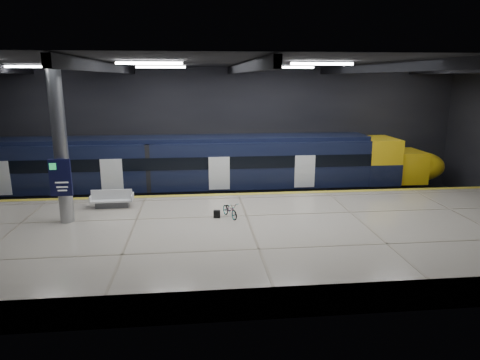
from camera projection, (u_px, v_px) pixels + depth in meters
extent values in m
plane|color=black|center=(244.00, 230.00, 21.04)|extent=(30.00, 30.00, 0.00)
cube|color=black|center=(230.00, 130.00, 27.85)|extent=(30.00, 0.10, 8.00)
cube|color=black|center=(275.00, 195.00, 12.37)|extent=(30.00, 0.10, 8.00)
cube|color=black|center=(244.00, 62.00, 19.18)|extent=(30.00, 16.00, 0.10)
cube|color=black|center=(108.00, 68.00, 18.63)|extent=(0.25, 16.00, 0.40)
cube|color=black|center=(244.00, 68.00, 19.24)|extent=(0.25, 16.00, 0.40)
cube|color=black|center=(372.00, 68.00, 19.85)|extent=(0.25, 16.00, 0.40)
cube|color=white|center=(149.00, 63.00, 16.87)|extent=(2.60, 0.18, 0.10)
cube|color=white|center=(322.00, 64.00, 17.58)|extent=(2.60, 0.18, 0.10)
cube|color=white|center=(23.00, 67.00, 21.96)|extent=(2.60, 0.18, 0.10)
cube|color=white|center=(161.00, 67.00, 22.67)|extent=(2.60, 0.18, 0.10)
cube|color=white|center=(290.00, 67.00, 23.38)|extent=(2.60, 0.18, 0.10)
cube|color=white|center=(412.00, 68.00, 24.09)|extent=(2.60, 0.18, 0.10)
cube|color=#BFB3A2|center=(250.00, 238.00, 18.49)|extent=(30.00, 11.00, 1.10)
cube|color=gold|center=(238.00, 194.00, 23.44)|extent=(30.00, 0.40, 0.01)
cube|color=gray|center=(235.00, 202.00, 25.65)|extent=(30.00, 0.08, 0.16)
cube|color=gray|center=(233.00, 195.00, 27.04)|extent=(30.00, 0.08, 0.16)
cube|color=black|center=(169.00, 193.00, 25.83)|extent=(24.00, 2.58, 0.80)
cube|color=black|center=(167.00, 164.00, 25.42)|extent=(24.00, 2.80, 2.75)
cube|color=black|center=(166.00, 139.00, 25.07)|extent=(24.00, 2.30, 0.24)
cube|color=black|center=(166.00, 164.00, 23.99)|extent=(24.00, 0.04, 0.70)
cube|color=white|center=(219.00, 173.00, 24.43)|extent=(1.20, 0.05, 1.90)
cube|color=yellow|center=(377.00, 160.00, 26.74)|extent=(2.00, 2.80, 2.75)
ellipsoid|color=yellow|center=(416.00, 166.00, 27.11)|extent=(3.60, 2.52, 1.90)
cube|color=black|center=(382.00, 157.00, 26.73)|extent=(1.60, 2.38, 0.80)
cube|color=#595B60|center=(112.00, 204.00, 21.06)|extent=(1.58, 0.51, 0.30)
cube|color=silver|center=(112.00, 200.00, 21.01)|extent=(1.98, 0.86, 0.08)
cube|color=silver|center=(112.00, 194.00, 20.95)|extent=(1.97, 0.10, 0.49)
cube|color=silver|center=(91.00, 198.00, 20.87)|extent=(0.07, 0.84, 0.30)
cube|color=silver|center=(132.00, 197.00, 21.09)|extent=(0.07, 0.84, 0.30)
imported|color=#99999E|center=(230.00, 210.00, 19.48)|extent=(0.95, 1.44, 0.72)
cube|color=black|center=(217.00, 214.00, 19.46)|extent=(0.32, 0.22, 0.35)
cylinder|color=#9EA0A5|center=(60.00, 145.00, 18.20)|extent=(0.60, 0.60, 6.90)
cube|color=#0E0F33|center=(60.00, 178.00, 18.11)|extent=(0.90, 0.12, 1.60)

